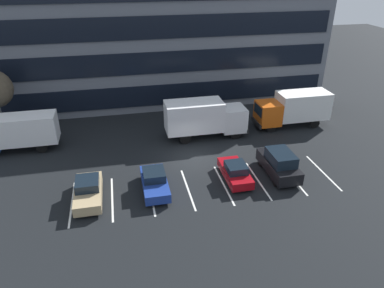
{
  "coord_description": "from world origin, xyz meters",
  "views": [
    {
      "loc": [
        -5.78,
        -26.05,
        15.45
      ],
      "look_at": [
        -0.12,
        0.19,
        1.4
      ],
      "focal_mm": 33.37,
      "sensor_mm": 36.0,
      "label": 1
    }
  ],
  "objects_px": {
    "box_truck_white": "(204,117)",
    "sedan_tan": "(88,191)",
    "box_truck_blue": "(18,131)",
    "sedan_maroon": "(235,172)",
    "sedan_navy": "(155,182)",
    "suv_black": "(279,163)",
    "box_truck_orange": "(294,108)"
  },
  "relations": [
    {
      "from": "box_truck_blue",
      "to": "sedan_navy",
      "type": "relative_size",
      "value": 1.62
    },
    {
      "from": "suv_black",
      "to": "box_truck_white",
      "type": "bearing_deg",
      "value": 117.74
    },
    {
      "from": "box_truck_white",
      "to": "sedan_tan",
      "type": "xyz_separation_m",
      "value": [
        -10.5,
        -8.18,
        -1.29
      ]
    },
    {
      "from": "box_truck_orange",
      "to": "sedan_navy",
      "type": "xyz_separation_m",
      "value": [
        -15.26,
        -8.61,
        -1.24
      ]
    },
    {
      "from": "sedan_maroon",
      "to": "sedan_navy",
      "type": "distance_m",
      "value": 6.3
    },
    {
      "from": "box_truck_white",
      "to": "suv_black",
      "type": "relative_size",
      "value": 1.68
    },
    {
      "from": "suv_black",
      "to": "sedan_tan",
      "type": "height_order",
      "value": "suv_black"
    },
    {
      "from": "box_truck_white",
      "to": "sedan_maroon",
      "type": "bearing_deg",
      "value": -86.0
    },
    {
      "from": "box_truck_white",
      "to": "sedan_navy",
      "type": "relative_size",
      "value": 1.81
    },
    {
      "from": "box_truck_blue",
      "to": "sedan_tan",
      "type": "height_order",
      "value": "box_truck_blue"
    },
    {
      "from": "box_truck_orange",
      "to": "suv_black",
      "type": "bearing_deg",
      "value": -122.03
    },
    {
      "from": "sedan_maroon",
      "to": "suv_black",
      "type": "distance_m",
      "value": 3.63
    },
    {
      "from": "box_truck_blue",
      "to": "sedan_maroon",
      "type": "bearing_deg",
      "value": -26.87
    },
    {
      "from": "sedan_maroon",
      "to": "sedan_tan",
      "type": "height_order",
      "value": "sedan_tan"
    },
    {
      "from": "sedan_maroon",
      "to": "box_truck_orange",
      "type": "bearing_deg",
      "value": 43.53
    },
    {
      "from": "sedan_tan",
      "to": "sedan_maroon",
      "type": "bearing_deg",
      "value": 1.53
    },
    {
      "from": "box_truck_blue",
      "to": "sedan_navy",
      "type": "height_order",
      "value": "box_truck_blue"
    },
    {
      "from": "suv_black",
      "to": "sedan_tan",
      "type": "bearing_deg",
      "value": -178.98
    },
    {
      "from": "box_truck_blue",
      "to": "box_truck_orange",
      "type": "height_order",
      "value": "box_truck_orange"
    },
    {
      "from": "suv_black",
      "to": "sedan_tan",
      "type": "distance_m",
      "value": 14.68
    },
    {
      "from": "box_truck_orange",
      "to": "sedan_tan",
      "type": "distance_m",
      "value": 21.9
    },
    {
      "from": "sedan_navy",
      "to": "suv_black",
      "type": "bearing_deg",
      "value": 0.37
    },
    {
      "from": "suv_black",
      "to": "box_truck_blue",
      "type": "bearing_deg",
      "value": 157.19
    },
    {
      "from": "box_truck_white",
      "to": "sedan_tan",
      "type": "relative_size",
      "value": 1.77
    },
    {
      "from": "sedan_maroon",
      "to": "sedan_tan",
      "type": "distance_m",
      "value": 11.06
    },
    {
      "from": "sedan_navy",
      "to": "sedan_tan",
      "type": "relative_size",
      "value": 0.98
    },
    {
      "from": "box_truck_blue",
      "to": "suv_black",
      "type": "distance_m",
      "value": 22.67
    },
    {
      "from": "box_truck_blue",
      "to": "box_truck_orange",
      "type": "xyz_separation_m",
      "value": [
        26.23,
        -0.24,
        0.14
      ]
    },
    {
      "from": "sedan_maroon",
      "to": "sedan_navy",
      "type": "height_order",
      "value": "sedan_navy"
    },
    {
      "from": "sedan_navy",
      "to": "suv_black",
      "type": "height_order",
      "value": "suv_black"
    },
    {
      "from": "box_truck_white",
      "to": "sedan_navy",
      "type": "xyz_separation_m",
      "value": [
        -5.75,
        -7.99,
        -1.31
      ]
    },
    {
      "from": "box_truck_white",
      "to": "sedan_navy",
      "type": "height_order",
      "value": "box_truck_white"
    }
  ]
}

